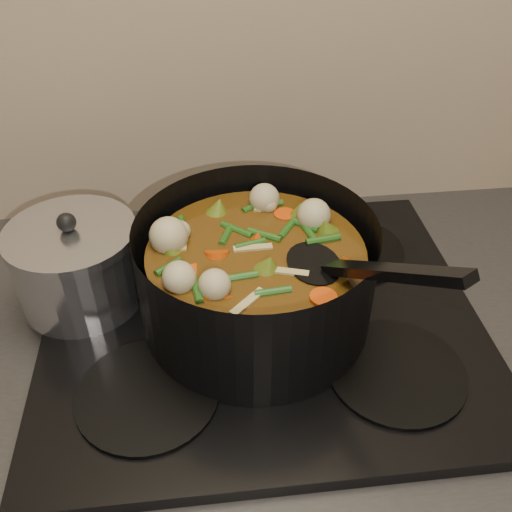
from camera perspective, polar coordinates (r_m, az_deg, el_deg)
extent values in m
cube|color=brown|center=(1.23, 0.44, -22.61)|extent=(2.60, 0.60, 0.86)
cube|color=black|center=(0.86, 0.59, -7.86)|extent=(2.64, 0.64, 0.05)
cube|color=black|center=(0.84, 0.61, -6.21)|extent=(0.62, 0.54, 0.02)
cylinder|color=black|center=(0.74, -10.78, -13.38)|extent=(0.18, 0.18, 0.01)
cylinder|color=black|center=(0.78, 13.87, -11.12)|extent=(0.18, 0.18, 0.01)
cylinder|color=black|center=(0.93, -10.23, -0.71)|extent=(0.18, 0.18, 0.01)
cylinder|color=black|center=(0.95, 9.23, 0.66)|extent=(0.18, 0.18, 0.01)
cylinder|color=black|center=(0.77, 0.00, -1.88)|extent=(0.41, 0.41, 0.16)
cylinder|color=black|center=(0.82, 0.00, -5.82)|extent=(0.31, 0.31, 0.01)
cylinder|color=#53330E|center=(0.78, 0.00, -2.62)|extent=(0.29, 0.29, 0.11)
cylinder|color=red|center=(0.75, 3.22, 0.57)|extent=(0.03, 0.03, 0.03)
cylinder|color=red|center=(0.80, 3.10, 3.12)|extent=(0.04, 0.04, 0.03)
cylinder|color=red|center=(0.84, -1.86, 4.85)|extent=(0.05, 0.04, 0.03)
cylinder|color=red|center=(0.77, -3.94, 1.57)|extent=(0.03, 0.04, 0.03)
cylinder|color=red|center=(0.73, -6.81, -1.36)|extent=(0.04, 0.04, 0.03)
cylinder|color=red|center=(0.72, -1.11, -1.64)|extent=(0.05, 0.05, 0.03)
cylinder|color=red|center=(0.70, 3.11, -3.00)|extent=(0.04, 0.04, 0.03)
cylinder|color=red|center=(0.74, 8.36, -0.68)|extent=(0.04, 0.03, 0.03)
cylinder|color=red|center=(0.78, 3.47, 1.99)|extent=(0.04, 0.05, 0.03)
cylinder|color=red|center=(0.82, 0.39, 4.33)|extent=(0.04, 0.04, 0.03)
cylinder|color=red|center=(0.77, -2.25, 1.71)|extent=(0.03, 0.03, 0.03)
cylinder|color=red|center=(0.75, -5.83, 0.07)|extent=(0.04, 0.04, 0.03)
cylinder|color=red|center=(0.69, -5.52, -4.20)|extent=(0.04, 0.05, 0.03)
sphere|color=tan|center=(0.75, 5.10, 1.56)|extent=(0.04, 0.04, 0.04)
sphere|color=tan|center=(0.79, -0.82, 4.10)|extent=(0.04, 0.04, 0.04)
sphere|color=tan|center=(0.73, -5.13, 0.50)|extent=(0.04, 0.04, 0.04)
sphere|color=tan|center=(0.69, 1.54, -2.03)|extent=(0.04, 0.04, 0.04)
sphere|color=tan|center=(0.76, 4.78, 2.22)|extent=(0.04, 0.04, 0.04)
cone|color=olive|center=(0.68, 2.15, -3.67)|extent=(0.04, 0.04, 0.04)
cone|color=olive|center=(0.77, 6.42, 2.24)|extent=(0.04, 0.04, 0.04)
cone|color=olive|center=(0.81, -2.47, 4.51)|extent=(0.04, 0.04, 0.04)
cone|color=olive|center=(0.72, -6.60, -1.06)|extent=(0.04, 0.04, 0.04)
cone|color=olive|center=(0.68, 3.71, -3.22)|extent=(0.04, 0.04, 0.04)
cylinder|color=#23591A|center=(0.78, 2.23, 2.46)|extent=(0.01, 0.04, 0.01)
cylinder|color=#23591A|center=(0.83, -0.91, 5.32)|extent=(0.04, 0.03, 0.01)
cylinder|color=#23591A|center=(0.79, -5.12, 3.16)|extent=(0.04, 0.02, 0.01)
cylinder|color=#23591A|center=(0.74, -5.31, 0.31)|extent=(0.03, 0.04, 0.01)
cylinder|color=#23591A|center=(0.72, -2.38, -1.17)|extent=(0.03, 0.04, 0.01)
cylinder|color=#23591A|center=(0.66, 1.28, -5.04)|extent=(0.04, 0.02, 0.01)
cylinder|color=#23591A|center=(0.71, 5.79, -1.95)|extent=(0.04, 0.04, 0.01)
cylinder|color=#23591A|center=(0.76, 5.19, 1.18)|extent=(0.01, 0.04, 0.01)
cylinder|color=#23591A|center=(0.78, 2.15, 2.49)|extent=(0.04, 0.03, 0.01)
cylinder|color=#23591A|center=(0.83, -1.12, 5.30)|extent=(0.04, 0.02, 0.01)
cylinder|color=#23591A|center=(0.79, -5.24, 3.07)|extent=(0.03, 0.04, 0.01)
cylinder|color=#23591A|center=(0.74, -5.29, 0.22)|extent=(0.03, 0.04, 0.01)
cylinder|color=#23591A|center=(0.71, -2.29, -1.21)|extent=(0.04, 0.02, 0.01)
cylinder|color=#23591A|center=(0.66, 1.54, -5.01)|extent=(0.04, 0.04, 0.01)
cylinder|color=#23591A|center=(0.71, 5.90, -1.85)|extent=(0.01, 0.04, 0.01)
cube|color=tan|center=(0.74, -6.03, -0.15)|extent=(0.05, 0.01, 0.00)
cube|color=tan|center=(0.69, 1.84, -3.19)|extent=(0.02, 0.05, 0.00)
cube|color=tan|center=(0.77, 5.58, 1.89)|extent=(0.05, 0.03, 0.00)
cube|color=tan|center=(0.81, -2.16, 3.89)|extent=(0.04, 0.04, 0.00)
cube|color=tan|center=(0.72, -5.68, -0.98)|extent=(0.03, 0.05, 0.00)
ellipsoid|color=black|center=(0.73, 5.78, -0.86)|extent=(0.08, 0.10, 0.01)
cube|color=black|center=(0.64, 13.22, -1.59)|extent=(0.12, 0.18, 0.12)
cylinder|color=silver|center=(0.86, -17.37, -1.22)|extent=(0.18, 0.18, 0.11)
cylinder|color=silver|center=(0.82, -18.17, 2.09)|extent=(0.18, 0.18, 0.01)
sphere|color=black|center=(0.81, -18.44, 3.21)|extent=(0.03, 0.03, 0.03)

